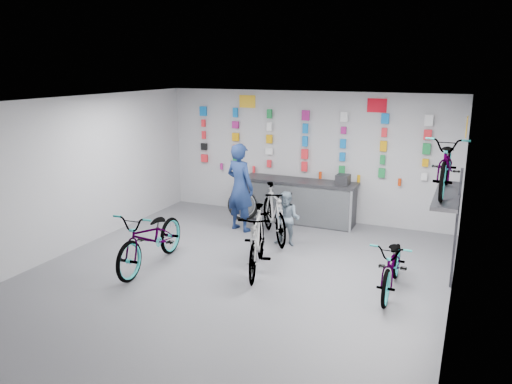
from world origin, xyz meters
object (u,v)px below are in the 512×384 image
at_px(bike_center, 257,240).
at_px(customer, 287,219).
at_px(bike_right, 393,264).
at_px(bike_left, 151,237).
at_px(clerk, 240,187).
at_px(bike_service, 274,212).
at_px(counter, 298,202).

height_order(bike_center, customer, bike_center).
relative_size(bike_center, bike_right, 1.07).
bearing_deg(bike_left, bike_center, 13.65).
height_order(clerk, customer, clerk).
bearing_deg(bike_center, customer, 72.20).
bearing_deg(customer, clerk, 157.96).
xyz_separation_m(bike_service, clerk, (-0.90, 0.24, 0.40)).
height_order(counter, customer, customer).
xyz_separation_m(counter, bike_right, (2.61, -2.93, -0.02)).
relative_size(bike_right, customer, 1.59).
distance_m(counter, bike_left, 3.93).
bearing_deg(bike_left, counter, 62.89).
bearing_deg(customer, bike_service, 145.19).
xyz_separation_m(bike_left, customer, (1.85, 2.03, 0.00)).
distance_m(bike_center, customer, 1.45).
xyz_separation_m(counter, clerk, (-0.98, -1.08, 0.49)).
xyz_separation_m(bike_center, customer, (0.03, 1.45, -0.02)).
bearing_deg(bike_center, bike_service, 85.24).
relative_size(clerk, customer, 1.74).
height_order(counter, clerk, clerk).
distance_m(bike_right, bike_service, 3.14).
distance_m(counter, bike_service, 1.33).
bearing_deg(clerk, counter, -115.18).
bearing_deg(bike_left, bike_right, 5.41).
relative_size(bike_left, bike_service, 1.10).
bearing_deg(counter, customer, -79.13).
xyz_separation_m(bike_service, customer, (0.39, -0.26, -0.02)).
bearing_deg(bike_right, bike_service, 148.05).
bearing_deg(bike_center, clerk, 106.13).
bearing_deg(bike_center, bike_right, -14.08).
xyz_separation_m(bike_center, bike_right, (2.34, 0.10, -0.11)).
xyz_separation_m(bike_right, bike_service, (-2.70, 1.61, 0.11)).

